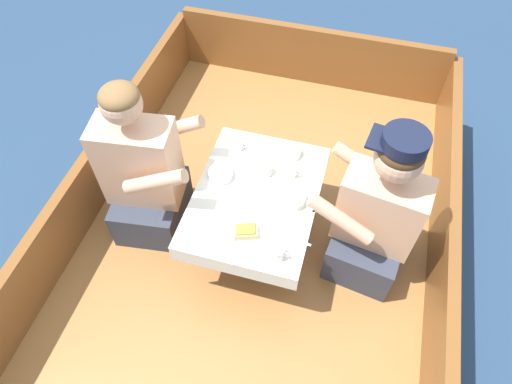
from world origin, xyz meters
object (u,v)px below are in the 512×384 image
Objects in this scene: sandwich at (245,231)px; coffee_cup_center at (236,144)px; coffee_cup_port at (278,253)px; person_port at (144,176)px; tin_can at (266,170)px; person_starboard at (376,217)px; coffee_cup_starboard at (291,171)px.

sandwich is 0.58m from coffee_cup_center.
person_port is at bearing 160.27° from coffee_cup_port.
person_port is 15.09× the size of tin_can.
person_starboard reaches higher than coffee_cup_port.
coffee_cup_port is at bearing -83.91° from coffee_cup_starboard.
coffee_cup_port is 0.90× the size of coffee_cup_center.
tin_can is at bearing 110.90° from coffee_cup_port.
person_port is 11.11× the size of coffee_cup_port.
coffee_cup_starboard is 0.35m from coffee_cup_center.
person_starboard is 0.49m from coffee_cup_starboard.
person_port is 0.53m from coffee_cup_center.
person_port is 1.02× the size of person_starboard.
coffee_cup_starboard is (0.12, 0.43, -0.00)m from sandwich.
person_starboard reaches higher than coffee_cup_center.
coffee_cup_starboard is 0.90× the size of coffee_cup_center.
person_port reaches higher than coffee_cup_port.
person_port reaches higher than person_starboard.
coffee_cup_center is (-0.81, 0.25, 0.04)m from person_starboard.
person_starboard reaches higher than sandwich.
coffee_cup_center is at bearing 161.47° from coffee_cup_starboard.
person_starboard is at bearing -4.28° from person_port.
person_port is 0.66m from tin_can.
person_port is 0.79m from coffee_cup_starboard.
coffee_cup_center is at bearing 146.89° from tin_can.
coffee_cup_center reaches higher than coffee_cup_starboard.
coffee_cup_starboard is at bearing 7.86° from person_port.
sandwich is 1.43× the size of coffee_cup_port.
person_starboard is 0.55m from coffee_cup_port.
coffee_cup_starboard reaches higher than tin_can.
coffee_cup_center is 1.51× the size of tin_can.
coffee_cup_port reaches higher than coffee_cup_center.
coffee_cup_port is at bearing 49.26° from person_starboard.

